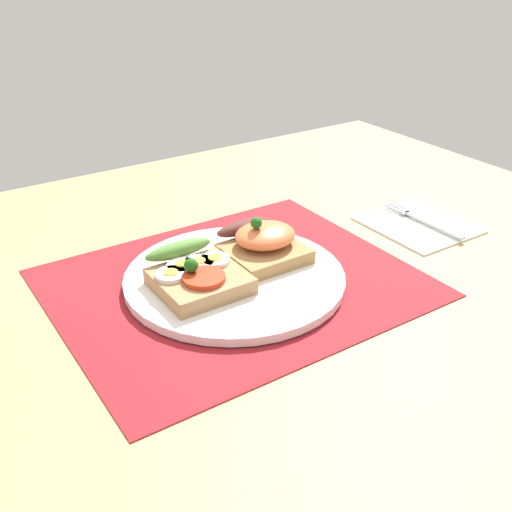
# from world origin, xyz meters

# --- Properties ---
(ground_plane) EXTENTS (1.20, 0.90, 0.03)m
(ground_plane) POSITION_xyz_m (0.00, 0.00, -0.02)
(ground_plane) COLOR tan
(placemat) EXTENTS (0.41, 0.34, 0.00)m
(placemat) POSITION_xyz_m (0.00, 0.00, 0.00)
(placemat) COLOR maroon
(placemat) RESTS_ON ground_plane
(plate) EXTENTS (0.26, 0.26, 0.01)m
(plate) POSITION_xyz_m (0.00, 0.00, 0.01)
(plate) COLOR white
(plate) RESTS_ON placemat
(sandwich_egg_tomato) EXTENTS (0.10, 0.11, 0.04)m
(sandwich_egg_tomato) POSITION_xyz_m (-0.05, 0.00, 0.03)
(sandwich_egg_tomato) COLOR #AA7E53
(sandwich_egg_tomato) RESTS_ON plate
(sandwich_salmon) EXTENTS (0.09, 0.10, 0.06)m
(sandwich_salmon) POSITION_xyz_m (0.05, 0.02, 0.03)
(sandwich_salmon) COLOR #A97C49
(sandwich_salmon) RESTS_ON plate
(napkin) EXTENTS (0.13, 0.14, 0.01)m
(napkin) POSITION_xyz_m (0.30, -0.01, 0.00)
(napkin) COLOR white
(napkin) RESTS_ON ground_plane
(fork) EXTENTS (0.02, 0.14, 0.00)m
(fork) POSITION_xyz_m (0.31, -0.00, 0.01)
(fork) COLOR #B7B7BC
(fork) RESTS_ON napkin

